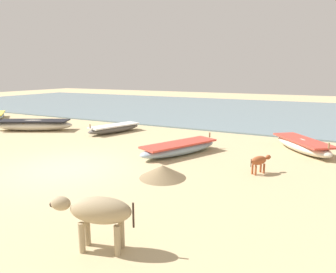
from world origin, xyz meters
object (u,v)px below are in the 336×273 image
at_px(fishing_boat_6, 179,148).
at_px(cow_adult_dun, 98,212).
at_px(fishing_boat_0, 114,128).
at_px(calf_near_rust, 259,161).
at_px(fishing_boat_1, 302,145).
at_px(fishing_boat_3, 33,125).

relative_size(fishing_boat_6, cow_adult_dun, 2.44).
distance_m(fishing_boat_0, calf_near_rust, 8.77).
height_order(fishing_boat_1, fishing_boat_6, fishing_boat_1).
height_order(fishing_boat_0, fishing_boat_6, fishing_boat_6).
xyz_separation_m(fishing_boat_3, fishing_boat_6, (9.21, -0.92, -0.06)).
distance_m(fishing_boat_3, cow_adult_dun, 13.07).
bearing_deg(fishing_boat_3, fishing_boat_1, 160.00).
bearing_deg(fishing_boat_3, fishing_boat_0, 171.89).
xyz_separation_m(fishing_boat_1, fishing_boat_6, (-4.16, -2.65, -0.02)).
bearing_deg(fishing_boat_1, calf_near_rust, -52.26).
distance_m(fishing_boat_0, cow_adult_dun, 11.04).
bearing_deg(fishing_boat_3, calf_near_rust, 144.03).
relative_size(fishing_boat_3, fishing_boat_6, 1.17).
bearing_deg(cow_adult_dun, fishing_boat_3, -53.66).
relative_size(fishing_boat_1, fishing_boat_3, 0.75).
bearing_deg(fishing_boat_1, fishing_boat_6, -94.57).
bearing_deg(fishing_boat_3, fishing_boat_6, 146.94).
bearing_deg(fishing_boat_0, cow_adult_dun, 52.76).
bearing_deg(fishing_boat_0, fishing_boat_1, 108.59).
distance_m(fishing_boat_6, cow_adult_dun, 6.73).
bearing_deg(calf_near_rust, fishing_boat_6, 105.17).
bearing_deg(cow_adult_dun, fishing_boat_1, -124.93).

